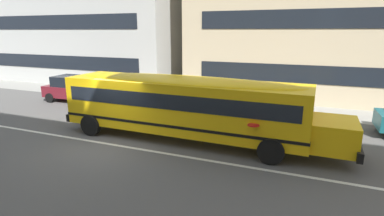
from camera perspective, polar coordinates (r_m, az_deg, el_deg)
The scene contains 6 objects.
ground_plane at distance 12.82m, azimuth -15.13°, elevation -6.57°, with size 400.00×400.00×0.00m, color #54514F.
sidewalk_far at distance 19.87m, azimuth -0.38°, elevation 1.34°, with size 120.00×3.00×0.01m, color gray.
lane_centreline at distance 12.82m, azimuth -15.13°, elevation -6.56°, with size 110.00×0.16×0.01m, color silver.
school_bus at distance 12.48m, azimuth -0.94°, elevation 0.94°, with size 11.88×2.86×2.65m.
parked_car_maroon_by_entrance at distance 21.07m, azimuth -21.21°, elevation 3.45°, with size 3.96×1.99×1.64m.
apartment_block_far_left at distance 32.43m, azimuth -16.57°, elevation 17.61°, with size 18.55×12.28×13.30m.
Camera 1 is at (7.44, -9.44, 4.45)m, focal length 28.47 mm.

